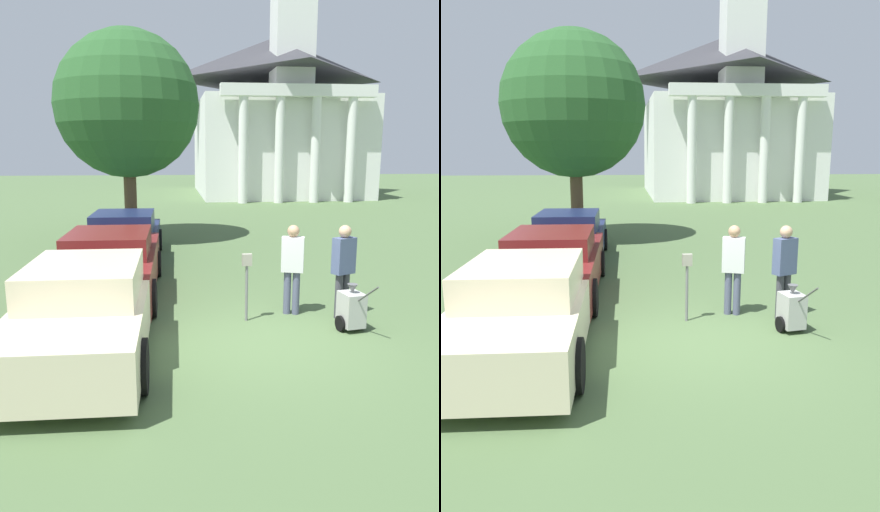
{
  "view_description": "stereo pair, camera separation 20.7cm",
  "coord_description": "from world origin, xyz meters",
  "views": [
    {
      "loc": [
        -1.46,
        -7.79,
        3.11
      ],
      "look_at": [
        -0.51,
        1.72,
        1.1
      ],
      "focal_mm": 35.0,
      "sensor_mm": 36.0,
      "label": 1
    },
    {
      "loc": [
        -1.25,
        -7.81,
        3.11
      ],
      "look_at": [
        -0.51,
        1.72,
        1.1
      ],
      "focal_mm": 35.0,
      "sensor_mm": 36.0,
      "label": 2
    }
  ],
  "objects": [
    {
      "name": "parking_meter",
      "position": [
        -0.08,
        1.02,
        0.89
      ],
      "size": [
        0.18,
        0.09,
        1.28
      ],
      "color": "slate",
      "rests_on": "ground_plane"
    },
    {
      "name": "church",
      "position": [
        6.3,
        29.17,
        6.03
      ],
      "size": [
        11.31,
        14.11,
        24.31
      ],
      "color": "white",
      "rests_on": "ground_plane"
    },
    {
      "name": "parked_car_navy",
      "position": [
        -2.77,
        6.43,
        0.66
      ],
      "size": [
        2.05,
        4.98,
        1.43
      ],
      "rotation": [
        0.0,
        0.0,
        -0.01
      ],
      "color": "#19234C",
      "rests_on": "ground_plane"
    },
    {
      "name": "equipment_cart",
      "position": [
        1.69,
        0.33,
        0.39
      ],
      "size": [
        0.51,
        1.0,
        1.0
      ],
      "rotation": [
        0.0,
        0.0,
        0.19
      ],
      "color": "#B2B2AD",
      "rests_on": "ground_plane"
    },
    {
      "name": "parked_car_cream",
      "position": [
        -2.76,
        -0.16,
        0.69
      ],
      "size": [
        2.03,
        5.0,
        1.47
      ],
      "rotation": [
        0.0,
        0.0,
        -0.01
      ],
      "color": "beige",
      "rests_on": "ground_plane"
    },
    {
      "name": "person_worker",
      "position": [
        0.85,
        1.33,
        1.0
      ],
      "size": [
        0.47,
        0.33,
        1.75
      ],
      "rotation": [
        0.0,
        0.0,
        2.85
      ],
      "color": "#515670",
      "rests_on": "ground_plane"
    },
    {
      "name": "person_supervisor",
      "position": [
        1.75,
        1.03,
        1.02
      ],
      "size": [
        0.47,
        0.38,
        1.78
      ],
      "rotation": [
        0.0,
        0.0,
        3.58
      ],
      "color": "#3F3F47",
      "rests_on": "ground_plane"
    },
    {
      "name": "shade_tree",
      "position": [
        -2.84,
        10.09,
        4.64
      ],
      "size": [
        4.92,
        4.92,
        7.12
      ],
      "color": "brown",
      "rests_on": "ground_plane"
    },
    {
      "name": "ground_plane",
      "position": [
        0.0,
        0.0,
        0.0
      ],
      "size": [
        120.0,
        120.0,
        0.0
      ],
      "primitive_type": "plane",
      "color": "#4C663D"
    },
    {
      "name": "parked_car_maroon",
      "position": [
        -2.76,
        3.0,
        0.68
      ],
      "size": [
        2.11,
        5.02,
        1.44
      ],
      "rotation": [
        0.0,
        0.0,
        -0.01
      ],
      "color": "maroon",
      "rests_on": "ground_plane"
    }
  ]
}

